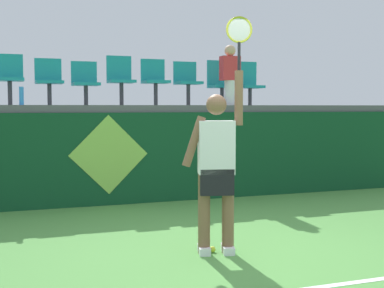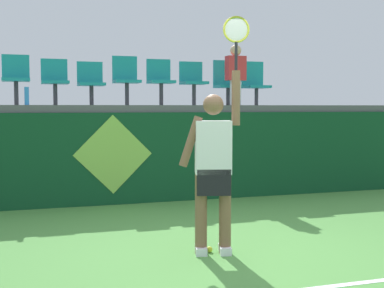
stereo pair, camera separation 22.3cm
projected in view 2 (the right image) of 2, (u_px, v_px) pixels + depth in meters
ground_plane at (236, 257)px, 5.58m from camera, size 40.00×40.00×0.00m
court_back_wall at (155, 157)px, 8.84m from camera, size 10.19×0.20×1.49m
spectator_platform at (137, 108)px, 10.06m from camera, size 10.19×2.79×0.12m
tennis_player at (214, 165)px, 5.67m from camera, size 0.74×0.35×2.53m
tennis_ball at (210, 250)px, 5.77m from camera, size 0.07×0.07×0.07m
water_bottle at (27, 96)px, 8.22m from camera, size 0.07×0.07×0.28m
stadium_chair_0 at (16, 76)px, 8.75m from camera, size 0.44×0.42×0.84m
stadium_chair_1 at (55, 79)px, 8.94m from camera, size 0.44×0.42×0.79m
stadium_chair_2 at (91, 81)px, 9.13m from camera, size 0.44×0.42×0.75m
stadium_chair_3 at (126, 77)px, 9.32m from camera, size 0.44×0.42×0.87m
stadium_chair_4 at (160, 79)px, 9.51m from camera, size 0.44×0.42×0.83m
stadium_chair_5 at (193, 80)px, 9.70m from camera, size 0.44×0.42×0.80m
stadium_chair_6 at (226, 81)px, 9.92m from camera, size 0.44×0.42×0.84m
stadium_chair_7 at (255, 82)px, 10.09m from camera, size 0.44×0.42×0.84m
spectator_0 at (236, 74)px, 9.49m from camera, size 0.34×0.20×1.07m
wall_signage_mount at (114, 205)px, 8.57m from camera, size 1.27×0.01×1.45m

